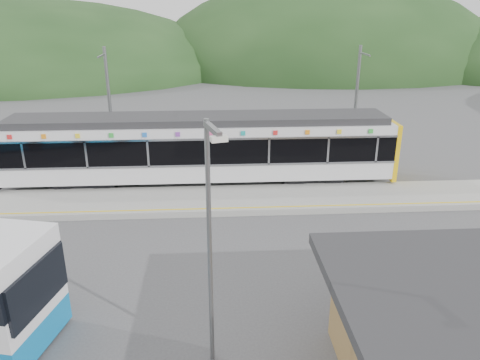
{
  "coord_description": "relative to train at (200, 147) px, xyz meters",
  "views": [
    {
      "loc": [
        -1.32,
        -17.72,
        9.15
      ],
      "look_at": [
        -0.17,
        1.0,
        2.06
      ],
      "focal_mm": 35.0,
      "sensor_mm": 36.0,
      "label": 1
    }
  ],
  "objects": [
    {
      "name": "catenary_mast_west",
      "position": [
        -5.02,
        2.56,
        1.58
      ],
      "size": [
        0.18,
        1.8,
        7.0
      ],
      "color": "slate",
      "rests_on": "ground"
    },
    {
      "name": "train",
      "position": [
        0.0,
        0.0,
        0.0
      ],
      "size": [
        20.44,
        3.01,
        3.74
      ],
      "color": "black",
      "rests_on": "ground"
    },
    {
      "name": "platform",
      "position": [
        1.98,
        -2.7,
        -1.91
      ],
      "size": [
        26.0,
        3.2,
        0.3
      ],
      "primitive_type": "cube",
      "color": "#9E9E99",
      "rests_on": "ground"
    },
    {
      "name": "catenary_mast_east",
      "position": [
        8.98,
        2.56,
        1.58
      ],
      "size": [
        0.18,
        1.8,
        7.0
      ],
      "color": "slate",
      "rests_on": "ground"
    },
    {
      "name": "ground",
      "position": [
        1.98,
        -6.0,
        -2.06
      ],
      "size": [
        120.0,
        120.0,
        0.0
      ],
      "primitive_type": "plane",
      "color": "#4C4C4F",
      "rests_on": "ground"
    },
    {
      "name": "hills",
      "position": [
        8.17,
        -0.71,
        -2.06
      ],
      "size": [
        146.0,
        149.0,
        26.0
      ],
      "color": "#1E3D19",
      "rests_on": "ground"
    },
    {
      "name": "yellow_line",
      "position": [
        1.98,
        -4.0,
        -1.76
      ],
      "size": [
        26.0,
        0.1,
        0.01
      ],
      "primitive_type": "cube",
      "color": "yellow",
      "rests_on": "platform"
    },
    {
      "name": "lamp_post",
      "position": [
        0.54,
        -13.52,
        1.93
      ],
      "size": [
        0.41,
        1.2,
        6.73
      ],
      "rotation": [
        0.0,
        0.0,
        0.26
      ],
      "color": "slate",
      "rests_on": "ground"
    }
  ]
}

